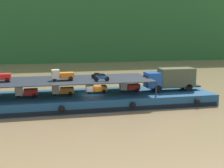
{
  "coord_description": "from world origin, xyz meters",
  "views": [
    {
      "loc": [
        -6.0,
        -38.39,
        9.54
      ],
      "look_at": [
        2.67,
        0.0,
        2.7
      ],
      "focal_mm": 48.51,
      "sensor_mm": 36.0,
      "label": 1
    }
  ],
  "objects_px": {
    "covered_lorry": "(171,78)",
    "mini_truck_lower_fore": "(96,88)",
    "mini_truck_lower_aft": "(26,91)",
    "mini_truck_lower_bow": "(129,86)",
    "motorcycle_upper_centre": "(98,75)",
    "mini_truck_upper_mid": "(62,75)",
    "motorcycle_upper_port": "(101,78)",
    "cargo_barge": "(92,99)",
    "mini_truck_lower_mid": "(62,90)"
  },
  "relations": [
    {
      "from": "mini_truck_upper_mid",
      "to": "motorcycle_upper_port",
      "type": "relative_size",
      "value": 1.47
    },
    {
      "from": "mini_truck_lower_aft",
      "to": "mini_truck_lower_bow",
      "type": "xyz_separation_m",
      "value": [
        13.48,
        0.6,
        0.0
      ]
    },
    {
      "from": "covered_lorry",
      "to": "motorcycle_upper_centre",
      "type": "relative_size",
      "value": 4.15
    },
    {
      "from": "mini_truck_lower_aft",
      "to": "motorcycle_upper_port",
      "type": "relative_size",
      "value": 1.46
    },
    {
      "from": "covered_lorry",
      "to": "mini_truck_lower_mid",
      "type": "distance_m",
      "value": 14.78
    },
    {
      "from": "cargo_barge",
      "to": "motorcycle_upper_port",
      "type": "relative_size",
      "value": 16.76
    },
    {
      "from": "motorcycle_upper_centre",
      "to": "mini_truck_upper_mid",
      "type": "bearing_deg",
      "value": -173.49
    },
    {
      "from": "cargo_barge",
      "to": "mini_truck_lower_mid",
      "type": "relative_size",
      "value": 11.46
    },
    {
      "from": "cargo_barge",
      "to": "mini_truck_lower_fore",
      "type": "distance_m",
      "value": 1.59
    },
    {
      "from": "mini_truck_upper_mid",
      "to": "motorcycle_upper_port",
      "type": "xyz_separation_m",
      "value": [
        4.65,
        -1.77,
        -0.26
      ]
    },
    {
      "from": "cargo_barge",
      "to": "mini_truck_lower_bow",
      "type": "bearing_deg",
      "value": 5.77
    },
    {
      "from": "motorcycle_upper_port",
      "to": "motorcycle_upper_centre",
      "type": "distance_m",
      "value": 2.31
    },
    {
      "from": "mini_truck_lower_aft",
      "to": "mini_truck_lower_bow",
      "type": "distance_m",
      "value": 13.49
    },
    {
      "from": "motorcycle_upper_port",
      "to": "mini_truck_upper_mid",
      "type": "bearing_deg",
      "value": 159.12
    },
    {
      "from": "mini_truck_lower_fore",
      "to": "motorcycle_upper_port",
      "type": "relative_size",
      "value": 1.45
    },
    {
      "from": "mini_truck_lower_bow",
      "to": "motorcycle_upper_port",
      "type": "relative_size",
      "value": 1.44
    },
    {
      "from": "mini_truck_lower_bow",
      "to": "motorcycle_upper_port",
      "type": "bearing_deg",
      "value": -147.23
    },
    {
      "from": "motorcycle_upper_port",
      "to": "mini_truck_lower_mid",
      "type": "bearing_deg",
      "value": 154.05
    },
    {
      "from": "cargo_barge",
      "to": "mini_truck_lower_fore",
      "type": "height_order",
      "value": "mini_truck_lower_fore"
    },
    {
      "from": "mini_truck_lower_mid",
      "to": "covered_lorry",
      "type": "bearing_deg",
      "value": -0.64
    },
    {
      "from": "mini_truck_lower_aft",
      "to": "motorcycle_upper_centre",
      "type": "distance_m",
      "value": 9.32
    },
    {
      "from": "cargo_barge",
      "to": "mini_truck_lower_aft",
      "type": "relative_size",
      "value": 11.48
    },
    {
      "from": "cargo_barge",
      "to": "motorcycle_upper_centre",
      "type": "relative_size",
      "value": 16.73
    },
    {
      "from": "mini_truck_lower_bow",
      "to": "mini_truck_lower_fore",
      "type": "bearing_deg",
      "value": -178.22
    },
    {
      "from": "covered_lorry",
      "to": "mini_truck_lower_bow",
      "type": "xyz_separation_m",
      "value": [
        -5.74,
        0.7,
        -1.0
      ]
    },
    {
      "from": "mini_truck_lower_fore",
      "to": "mini_truck_lower_bow",
      "type": "xyz_separation_m",
      "value": [
        4.62,
        0.14,
        0.0
      ]
    },
    {
      "from": "mini_truck_upper_mid",
      "to": "motorcycle_upper_port",
      "type": "height_order",
      "value": "mini_truck_upper_mid"
    },
    {
      "from": "motorcycle_upper_port",
      "to": "motorcycle_upper_centre",
      "type": "relative_size",
      "value": 1.0
    },
    {
      "from": "mini_truck_lower_mid",
      "to": "cargo_barge",
      "type": "bearing_deg",
      "value": 0.2
    },
    {
      "from": "motorcycle_upper_centre",
      "to": "motorcycle_upper_port",
      "type": "bearing_deg",
      "value": -90.61
    },
    {
      "from": "covered_lorry",
      "to": "motorcycle_upper_centre",
      "type": "xyz_separation_m",
      "value": [
        -10.07,
        0.21,
        0.74
      ]
    },
    {
      "from": "mini_truck_lower_mid",
      "to": "mini_truck_upper_mid",
      "type": "xyz_separation_m",
      "value": [
        0.01,
        -0.49,
        2.0
      ]
    },
    {
      "from": "cargo_barge",
      "to": "covered_lorry",
      "type": "height_order",
      "value": "covered_lorry"
    },
    {
      "from": "covered_lorry",
      "to": "motorcycle_upper_centre",
      "type": "distance_m",
      "value": 10.1
    },
    {
      "from": "covered_lorry",
      "to": "mini_truck_lower_aft",
      "type": "relative_size",
      "value": 2.85
    },
    {
      "from": "mini_truck_lower_fore",
      "to": "mini_truck_lower_bow",
      "type": "height_order",
      "value": "same"
    },
    {
      "from": "mini_truck_lower_aft",
      "to": "mini_truck_lower_bow",
      "type": "bearing_deg",
      "value": 2.53
    },
    {
      "from": "motorcycle_upper_port",
      "to": "motorcycle_upper_centre",
      "type": "xyz_separation_m",
      "value": [
        0.02,
        2.31,
        0.0
      ]
    },
    {
      "from": "cargo_barge",
      "to": "motorcycle_upper_port",
      "type": "bearing_deg",
      "value": -70.14
    },
    {
      "from": "mini_truck_lower_aft",
      "to": "motorcycle_upper_centre",
      "type": "relative_size",
      "value": 1.46
    },
    {
      "from": "mini_truck_lower_bow",
      "to": "motorcycle_upper_port",
      "type": "distance_m",
      "value": 5.46
    },
    {
      "from": "mini_truck_lower_mid",
      "to": "mini_truck_lower_fore",
      "type": "bearing_deg",
      "value": 5.11
    },
    {
      "from": "covered_lorry",
      "to": "mini_truck_lower_aft",
      "type": "xyz_separation_m",
      "value": [
        -19.22,
        0.1,
        -1.0
      ]
    },
    {
      "from": "covered_lorry",
      "to": "mini_truck_upper_mid",
      "type": "relative_size",
      "value": 2.82
    },
    {
      "from": "covered_lorry",
      "to": "mini_truck_lower_fore",
      "type": "distance_m",
      "value": 10.42
    },
    {
      "from": "mini_truck_lower_aft",
      "to": "motorcycle_upper_port",
      "type": "distance_m",
      "value": 9.55
    },
    {
      "from": "cargo_barge",
      "to": "mini_truck_upper_mid",
      "type": "xyz_separation_m",
      "value": [
        -3.82,
        -0.5,
        3.44
      ]
    },
    {
      "from": "covered_lorry",
      "to": "mini_truck_upper_mid",
      "type": "distance_m",
      "value": 14.78
    },
    {
      "from": "mini_truck_lower_fore",
      "to": "motorcycle_upper_centre",
      "type": "distance_m",
      "value": 1.8
    },
    {
      "from": "mini_truck_lower_bow",
      "to": "motorcycle_upper_centre",
      "type": "height_order",
      "value": "motorcycle_upper_centre"
    }
  ]
}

